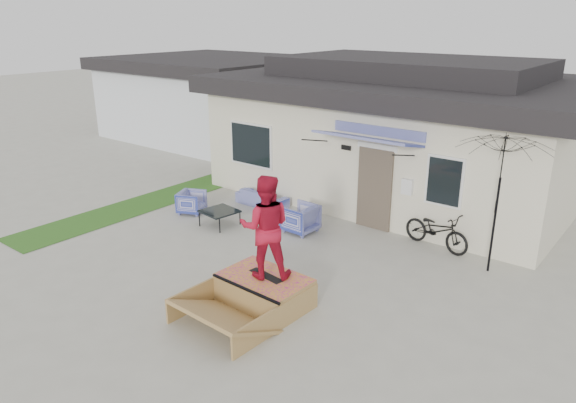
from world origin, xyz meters
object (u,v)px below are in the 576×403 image
Objects in this scene: coffee_table at (220,218)px; skateboard at (266,275)px; bicycle at (437,226)px; skater at (265,225)px; patio_umbrella at (498,194)px; armchair_left at (192,201)px; loveseat at (262,195)px; armchair_right at (300,217)px; skate_ramp at (264,290)px.

skateboard reaches higher than coffee_table.
skater reaches higher than bicycle.
skater reaches higher than patio_umbrella.
bicycle is 4.67m from skateboard.
skateboard is (4.84, -2.46, 0.23)m from armchair_left.
skateboard is 1.01m from skater.
armchair_left is 1.31m from coffee_table.
armchair_left reaches higher than skateboard.
coffee_table is at bearing -123.15° from armchair_left.
loveseat is 2.03m from armchair_left.
armchair_right is 3.35m from bicycle.
armchair_left reaches higher than coffee_table.
armchair_left is 0.30× the size of patio_umbrella.
loveseat reaches higher than skateboard.
loveseat is at bearing 139.42° from skateboard.
patio_umbrella is (4.53, 0.75, 1.35)m from armchair_right.
armchair_left is 5.45m from skate_ramp.
skater is at bearing -32.61° from coffee_table.
armchair_right is 3.68m from skate_ramp.
armchair_left is at bearing 160.67° from skateboard.
skate_ramp is (-1.48, -4.49, -0.27)m from bicycle.
skater reaches higher than armchair_left.
skater is (3.55, -2.27, 1.38)m from coffee_table.
skateboard is at bearing -127.59° from skater.
bicycle is 4.79m from skater.
armchair_right is at bearing 121.47° from bicycle.
bicycle is at bearing 23.21° from coffee_table.
skater is (-1.48, -4.43, 1.04)m from bicycle.
bicycle is 4.74m from skate_ramp.
loveseat is 5.62m from skate_ramp.
skater reaches higher than skate_ramp.
skater is (0.00, 0.06, 1.31)m from skate_ramp.
armchair_left is at bearing 56.68° from loveseat.
coffee_table is 6.84m from patio_umbrella.
loveseat is 1.89× the size of coffee_table.
coffee_table is at bearing 155.00° from skateboard.
skate_ramp is (3.55, -2.33, 0.07)m from coffee_table.
armchair_left is 6.63m from bicycle.
skater is at bearing -125.87° from patio_umbrella.
bicycle is (5.04, 2.16, 0.34)m from coffee_table.
skate_ramp is 2.81× the size of skateboard.
skateboard is at bearing 29.08° from armchair_right.
loveseat is 2.00× the size of skateboard.
skater is (-2.89, -3.99, -0.16)m from patio_umbrella.
skate_ramp is at bearing 50.37° from skater.
skateboard is 0.40× the size of skater.
armchair_left is 0.41× the size of bicycle.
bicycle is at bearing -176.83° from loveseat.
patio_umbrella reaches higher than bicycle.
bicycle is 0.86× the size of skater.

